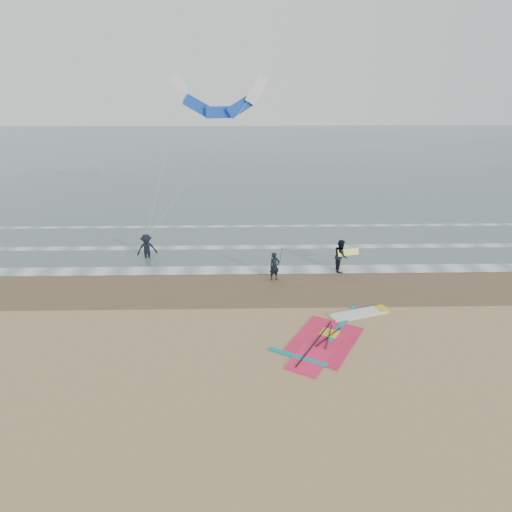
{
  "coord_description": "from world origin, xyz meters",
  "views": [
    {
      "loc": [
        -1.93,
        -16.46,
        10.83
      ],
      "look_at": [
        -1.47,
        5.0,
        2.2
      ],
      "focal_mm": 32.0,
      "sensor_mm": 36.0,
      "label": 1
    }
  ],
  "objects_px": {
    "person_standing": "(274,266)",
    "person_wading": "(146,244)",
    "surf_kite": "(219,101)",
    "windsurf_rig": "(335,333)",
    "person_walking": "(341,256)"
  },
  "relations": [
    {
      "from": "windsurf_rig",
      "to": "surf_kite",
      "type": "xyz_separation_m",
      "value": [
        -5.67,
        14.05,
        9.07
      ]
    },
    {
      "from": "person_standing",
      "to": "person_wading",
      "type": "bearing_deg",
      "value": 133.67
    },
    {
      "from": "person_wading",
      "to": "surf_kite",
      "type": "relative_size",
      "value": 0.2
    },
    {
      "from": "windsurf_rig",
      "to": "person_standing",
      "type": "distance_m",
      "value": 6.33
    },
    {
      "from": "person_standing",
      "to": "surf_kite",
      "type": "xyz_separation_m",
      "value": [
        -3.27,
        8.25,
        8.3
      ]
    },
    {
      "from": "person_standing",
      "to": "surf_kite",
      "type": "relative_size",
      "value": 0.17
    },
    {
      "from": "windsurf_rig",
      "to": "person_wading",
      "type": "distance_m",
      "value": 13.7
    },
    {
      "from": "surf_kite",
      "to": "windsurf_rig",
      "type": "bearing_deg",
      "value": -68.04
    },
    {
      "from": "person_wading",
      "to": "surf_kite",
      "type": "distance_m",
      "value": 10.51
    },
    {
      "from": "person_standing",
      "to": "surf_kite",
      "type": "bearing_deg",
      "value": 88.57
    },
    {
      "from": "person_standing",
      "to": "person_walking",
      "type": "xyz_separation_m",
      "value": [
        3.93,
        1.15,
        0.16
      ]
    },
    {
      "from": "person_wading",
      "to": "surf_kite",
      "type": "height_order",
      "value": "surf_kite"
    },
    {
      "from": "surf_kite",
      "to": "person_wading",
      "type": "bearing_deg",
      "value": -132.46
    },
    {
      "from": "person_standing",
      "to": "person_wading",
      "type": "relative_size",
      "value": 0.83
    },
    {
      "from": "windsurf_rig",
      "to": "person_walking",
      "type": "relative_size",
      "value": 3.13
    }
  ]
}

